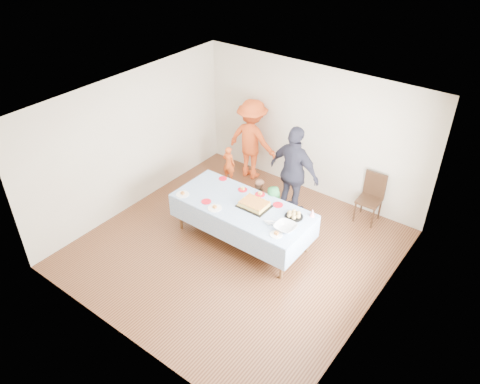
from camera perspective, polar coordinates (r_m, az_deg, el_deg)
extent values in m
plane|color=#402112|center=(8.45, -0.51, -6.89)|extent=(5.00, 5.00, 0.00)
cube|color=#BEB19B|center=(9.48, 8.76, 7.39)|extent=(5.00, 0.04, 2.70)
cube|color=#BEB19B|center=(6.27, -14.81, -9.24)|extent=(5.00, 0.04, 2.70)
cube|color=#BEB19B|center=(9.17, -13.11, 5.93)|extent=(0.04, 5.00, 2.70)
cube|color=#BEB19B|center=(6.71, 16.73, -6.29)|extent=(0.04, 5.00, 2.70)
cube|color=white|center=(6.99, -0.62, 10.10)|extent=(5.00, 5.00, 0.04)
cube|color=#472B16|center=(6.78, 17.36, -4.33)|extent=(0.03, 1.75, 1.35)
cylinder|color=brown|center=(8.76, -7.27, -2.48)|extent=(0.06, 0.06, 0.73)
cylinder|color=brown|center=(7.68, 5.13, -8.48)|extent=(0.06, 0.06, 0.73)
cylinder|color=brown|center=(9.26, -3.73, -0.03)|extent=(0.06, 0.06, 0.73)
cylinder|color=brown|center=(8.24, 8.31, -5.28)|extent=(0.06, 0.06, 0.73)
cube|color=brown|center=(8.19, 0.27, -1.74)|extent=(2.40, 1.00, 0.04)
cube|color=white|center=(8.17, 0.27, -1.60)|extent=(2.50, 1.10, 0.01)
cube|color=black|center=(8.13, 1.73, -1.73)|extent=(0.54, 0.41, 0.02)
cube|color=#EECF5A|center=(8.11, 1.74, -1.49)|extent=(0.45, 0.34, 0.07)
cube|color=#9F5024|center=(8.08, 1.74, -1.26)|extent=(0.45, 0.34, 0.01)
cylinder|color=black|center=(7.93, 6.57, -2.99)|extent=(0.32, 0.32, 0.02)
sphere|color=tan|center=(7.87, 7.12, -2.94)|extent=(0.08, 0.08, 0.08)
sphere|color=tan|center=(7.94, 7.13, -2.57)|extent=(0.08, 0.08, 0.08)
sphere|color=tan|center=(7.97, 6.61, -2.36)|extent=(0.08, 0.08, 0.08)
sphere|color=tan|center=(7.94, 6.08, -2.50)|extent=(0.08, 0.08, 0.08)
sphere|color=tan|center=(7.87, 6.05, -2.86)|extent=(0.08, 0.08, 0.08)
sphere|color=tan|center=(7.84, 6.58, -3.08)|extent=(0.08, 0.08, 0.08)
sphere|color=tan|center=(7.90, 6.60, -2.72)|extent=(0.08, 0.08, 0.08)
imported|color=silver|center=(7.63, 5.55, -4.30)|extent=(0.36, 0.36, 0.09)
cone|color=silver|center=(7.95, 8.82, -2.49)|extent=(0.09, 0.09, 0.15)
cylinder|color=red|center=(8.88, -2.11, 1.65)|extent=(0.16, 0.16, 0.01)
cylinder|color=red|center=(8.55, 0.32, 0.29)|extent=(0.17, 0.17, 0.01)
cylinder|color=red|center=(8.43, 2.45, -0.31)|extent=(0.19, 0.19, 0.01)
cylinder|color=red|center=(8.19, 4.65, -1.56)|extent=(0.18, 0.18, 0.01)
cylinder|color=red|center=(8.26, -4.13, -1.17)|extent=(0.18, 0.18, 0.01)
cylinder|color=white|center=(8.49, -7.00, -0.28)|extent=(0.24, 0.24, 0.01)
cylinder|color=white|center=(8.09, -3.10, -1.97)|extent=(0.25, 0.25, 0.01)
cylinder|color=white|center=(7.53, 4.44, -5.19)|extent=(0.21, 0.21, 0.01)
cylinder|color=black|center=(9.22, 13.80, -2.39)|extent=(0.04, 0.04, 0.43)
cylinder|color=black|center=(9.13, 15.85, -3.14)|extent=(0.04, 0.04, 0.43)
cylinder|color=black|center=(9.50, 14.66, -1.32)|extent=(0.04, 0.04, 0.43)
cylinder|color=black|center=(9.42, 16.66, -2.04)|extent=(0.04, 0.04, 0.43)
cube|color=black|center=(9.18, 15.46, -1.02)|extent=(0.43, 0.43, 0.05)
cube|color=black|center=(9.19, 16.16, 0.92)|extent=(0.42, 0.05, 0.50)
imported|color=#E3541C|center=(10.08, -1.37, 3.45)|extent=(0.31, 0.22, 0.82)
imported|color=#256F35|center=(8.67, 4.00, -1.95)|extent=(0.52, 0.44, 0.91)
imported|color=#AA704F|center=(8.95, 2.28, -0.77)|extent=(0.47, 0.39, 0.87)
imported|color=#D54A1A|center=(10.04, 1.48, 6.43)|extent=(1.17, 0.69, 1.78)
imported|color=#272736|center=(8.84, 6.61, 2.36)|extent=(1.14, 0.58, 1.86)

